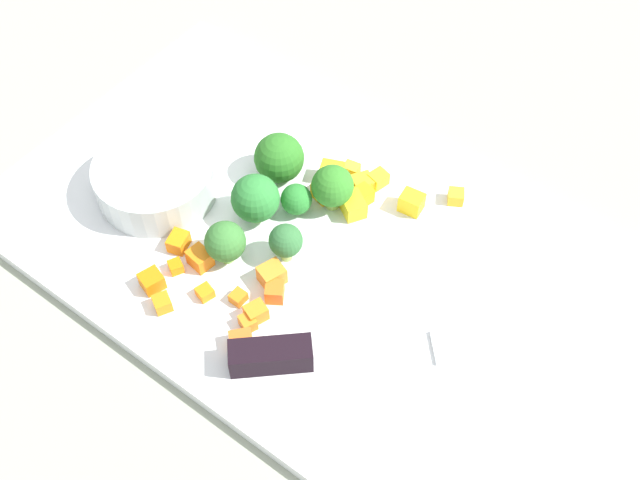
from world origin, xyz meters
The scene contains 31 objects.
ground_plane centered at (0.00, 0.00, 0.00)m, with size 4.00×4.00×0.00m, color gray.
cutting_board centered at (0.00, 0.00, 0.01)m, with size 0.54×0.32×0.01m, color white.
prep_bowl centered at (0.15, 0.03, 0.03)m, with size 0.10×0.10×0.03m, color #B8C0BE.
chef_knife centered at (-0.09, 0.06, 0.02)m, with size 0.26×0.24×0.02m.
carrot_dice_0 centered at (0.07, 0.07, 0.02)m, with size 0.02×0.02×0.02m, color orange.
carrot_dice_1 centered at (0.04, 0.09, 0.02)m, with size 0.01×0.01×0.01m, color orange.
carrot_dice_2 centered at (0.00, 0.06, 0.02)m, with size 0.01×0.02×0.01m, color orange.
carrot_dice_3 centered at (0.00, 0.08, 0.02)m, with size 0.02×0.01×0.01m, color orange.
carrot_dice_4 centered at (0.06, 0.12, 0.02)m, with size 0.01×0.01×0.01m, color orange.
carrot_dice_5 centered at (0.09, 0.07, 0.02)m, with size 0.02×0.01×0.01m, color orange.
carrot_dice_6 centered at (0.08, 0.11, 0.02)m, with size 0.02×0.02×0.01m, color orange.
carrot_dice_7 centered at (0.00, 0.09, 0.02)m, with size 0.01×0.01×0.01m, color orange.
carrot_dice_8 centered at (0.08, 0.09, 0.02)m, with size 0.01×0.01×0.01m, color orange.
carrot_dice_9 centered at (-0.01, 0.11, 0.02)m, with size 0.02×0.02×0.01m, color orange.
carrot_dice_10 centered at (0.01, 0.05, 0.02)m, with size 0.02×0.02×0.02m, color orange.
carrot_dice_11 centered at (0.02, 0.08, 0.02)m, with size 0.01×0.01×0.01m, color orange.
pepper_dice_0 centered at (0.04, -0.07, 0.02)m, with size 0.02×0.02×0.02m, color yellow.
pepper_dice_1 centered at (0.01, -0.07, 0.02)m, with size 0.02×0.02×0.01m, color yellow.
pepper_dice_2 centered at (0.03, -0.05, 0.02)m, with size 0.02×0.02×0.01m, color yellow.
pepper_dice_3 centered at (0.00, -0.06, 0.02)m, with size 0.02×0.01×0.01m, color yellow.
pepper_dice_4 centered at (-0.04, -0.08, 0.02)m, with size 0.02×0.02×0.02m, color yellow.
pepper_dice_5 centered at (0.00, -0.05, 0.02)m, with size 0.02×0.02×0.02m, color yellow.
pepper_dice_6 centered at (0.00, -0.08, 0.02)m, with size 0.02×0.01×0.01m, color yellow.
pepper_dice_7 centered at (0.02, -0.08, 0.02)m, with size 0.01×0.01×0.01m, color yellow.
pepper_dice_8 centered at (-0.06, -0.11, 0.02)m, with size 0.01×0.01×0.01m, color yellow.
broccoli_floret_0 centered at (0.02, -0.04, 0.04)m, with size 0.04×0.04×0.04m.
broccoli_floret_1 centered at (0.07, -0.04, 0.03)m, with size 0.04×0.04×0.04m.
broccoli_floret_2 centered at (0.06, 0.01, 0.04)m, with size 0.04×0.04×0.04m.
broccoli_floret_3 centered at (0.05, 0.05, 0.03)m, with size 0.03×0.03×0.04m.
broccoli_floret_4 centered at (0.02, 0.02, 0.03)m, with size 0.03×0.03×0.04m.
broccoli_floret_5 centered at (0.04, -0.02, 0.03)m, with size 0.03×0.03×0.03m.
Camera 1 is at (-0.22, 0.29, 0.52)m, focal length 43.00 mm.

